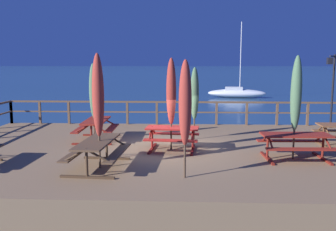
% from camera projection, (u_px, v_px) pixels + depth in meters
% --- Properties ---
extents(ground_plane, '(600.00, 600.00, 0.00)m').
position_uv_depth(ground_plane, '(167.00, 171.00, 12.46)').
color(ground_plane, navy).
extents(wooden_deck, '(15.45, 9.58, 0.83)m').
position_uv_depth(wooden_deck, '(167.00, 160.00, 12.40)').
color(wooden_deck, '#846647').
rests_on(wooden_deck, ground).
extents(railing_waterside_far, '(15.25, 0.10, 1.09)m').
position_uv_depth(railing_waterside_far, '(172.00, 109.00, 16.82)').
color(railing_waterside_far, brown).
rests_on(railing_waterside_far, wooden_deck).
extents(picnic_table_back_left, '(1.44, 1.98, 0.78)m').
position_uv_depth(picnic_table_back_left, '(96.00, 125.00, 13.47)').
color(picnic_table_back_left, maroon).
rests_on(picnic_table_back_left, wooden_deck).
extents(picnic_table_back_right, '(2.05, 1.47, 0.78)m').
position_uv_depth(picnic_table_back_right, '(296.00, 141.00, 10.82)').
color(picnic_table_back_right, maroon).
rests_on(picnic_table_back_right, wooden_deck).
extents(picnic_table_front_left, '(1.53, 2.27, 0.78)m').
position_uv_depth(picnic_table_front_left, '(97.00, 148.00, 9.92)').
color(picnic_table_front_left, brown).
rests_on(picnic_table_front_left, wooden_deck).
extents(picnic_table_mid_left, '(1.82, 1.54, 0.78)m').
position_uv_depth(picnic_table_mid_left, '(172.00, 134.00, 11.96)').
color(picnic_table_mid_left, maroon).
rests_on(picnic_table_mid_left, wooden_deck).
extents(patio_umbrella_tall_back_left, '(0.32, 0.32, 2.84)m').
position_uv_depth(patio_umbrella_tall_back_left, '(94.00, 92.00, 13.34)').
color(patio_umbrella_tall_back_left, '#4C3828').
rests_on(patio_umbrella_tall_back_left, wooden_deck).
extents(patio_umbrella_tall_mid_left, '(0.32, 0.32, 3.08)m').
position_uv_depth(patio_umbrella_tall_mid_left, '(296.00, 94.00, 10.62)').
color(patio_umbrella_tall_mid_left, '#4C3828').
rests_on(patio_umbrella_tall_mid_left, wooden_deck).
extents(patio_umbrella_tall_back_right, '(0.32, 0.32, 2.69)m').
position_uv_depth(patio_umbrella_tall_back_right, '(195.00, 94.00, 13.47)').
color(patio_umbrella_tall_back_right, '#4C3828').
rests_on(patio_umbrella_tall_back_right, wooden_deck).
extents(patio_umbrella_tall_front, '(0.32, 0.32, 3.12)m').
position_uv_depth(patio_umbrella_tall_front, '(98.00, 96.00, 9.72)').
color(patio_umbrella_tall_front, '#4C3828').
rests_on(patio_umbrella_tall_front, wooden_deck).
extents(patio_umbrella_short_mid, '(0.32, 0.32, 3.02)m').
position_uv_depth(patio_umbrella_short_mid, '(171.00, 92.00, 11.80)').
color(patio_umbrella_short_mid, '#4C3828').
rests_on(patio_umbrella_short_mid, wooden_deck).
extents(patio_umbrella_short_front, '(0.32, 0.32, 2.95)m').
position_uv_depth(patio_umbrella_short_front, '(185.00, 104.00, 8.90)').
color(patio_umbrella_short_front, '#4C3828').
rests_on(patio_umbrella_short_front, wooden_deck).
extents(lamp_post_hooked, '(0.51, 0.56, 3.20)m').
position_uv_depth(lamp_post_hooked, '(332.00, 80.00, 15.64)').
color(lamp_post_hooked, black).
rests_on(lamp_post_hooked, wooden_deck).
extents(sailboat_distant, '(6.18, 2.52, 7.72)m').
position_uv_depth(sailboat_distant, '(237.00, 93.00, 37.99)').
color(sailboat_distant, silver).
rests_on(sailboat_distant, ground).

